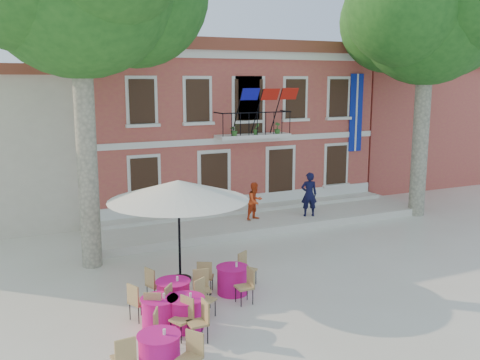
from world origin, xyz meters
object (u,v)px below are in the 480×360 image
(cafe_table_0, at_px, (160,312))
(cafe_table_1, at_px, (186,311))
(plane_tree_east, at_px, (428,16))
(cafe_table_3, at_px, (232,279))
(cafe_table_2, at_px, (159,350))
(pedestrian_navy, at_px, (309,194))
(patio_umbrella, at_px, (178,191))
(cafe_table_4, at_px, (173,294))
(pedestrian_orange, at_px, (255,201))

(cafe_table_0, distance_m, cafe_table_1, 0.62)
(plane_tree_east, relative_size, cafe_table_3, 6.07)
(cafe_table_2, xyz_separation_m, cafe_table_3, (2.99, 2.97, 0.00))
(cafe_table_0, distance_m, cafe_table_3, 2.73)
(pedestrian_navy, bearing_deg, patio_umbrella, 48.35)
(plane_tree_east, height_order, cafe_table_2, plane_tree_east)
(plane_tree_east, height_order, cafe_table_4, plane_tree_east)
(plane_tree_east, xyz_separation_m, pedestrian_orange, (-7.28, 1.28, -7.34))
(pedestrian_orange, bearing_deg, cafe_table_1, -145.30)
(plane_tree_east, distance_m, cafe_table_2, 17.74)
(cafe_table_1, bearing_deg, cafe_table_4, 86.62)
(pedestrian_navy, xyz_separation_m, cafe_table_3, (-5.92, -5.39, -0.78))
(cafe_table_1, relative_size, cafe_table_3, 1.00)
(plane_tree_east, distance_m, patio_umbrella, 13.57)
(cafe_table_0, height_order, cafe_table_4, same)
(cafe_table_1, height_order, cafe_table_2, same)
(pedestrian_navy, distance_m, cafe_table_3, 8.04)
(pedestrian_orange, bearing_deg, plane_tree_east, -28.04)
(patio_umbrella, xyz_separation_m, cafe_table_2, (-2.01, -4.51, -2.28))
(patio_umbrella, bearing_deg, plane_tree_east, 14.20)
(cafe_table_1, distance_m, cafe_table_3, 2.38)
(cafe_table_0, relative_size, cafe_table_3, 1.03)
(pedestrian_orange, xyz_separation_m, cafe_table_2, (-6.67, -8.82, -0.62))
(patio_umbrella, bearing_deg, pedestrian_navy, 29.11)
(plane_tree_east, bearing_deg, pedestrian_orange, 170.02)
(cafe_table_3, bearing_deg, cafe_table_0, -153.76)
(plane_tree_east, height_order, cafe_table_0, plane_tree_east)
(pedestrian_orange, bearing_deg, patio_umbrella, -155.35)
(cafe_table_1, bearing_deg, patio_umbrella, 73.47)
(pedestrian_navy, bearing_deg, pedestrian_orange, 7.76)
(patio_umbrella, height_order, cafe_table_0, patio_umbrella)
(plane_tree_east, xyz_separation_m, cafe_table_0, (-13.40, -5.77, -7.98))
(pedestrian_navy, relative_size, cafe_table_2, 0.98)
(plane_tree_east, bearing_deg, cafe_table_0, -156.71)
(cafe_table_0, height_order, cafe_table_1, same)
(pedestrian_navy, height_order, pedestrian_orange, pedestrian_navy)
(patio_umbrella, xyz_separation_m, pedestrian_navy, (6.91, 3.85, -1.49))
(pedestrian_navy, bearing_deg, cafe_table_4, 55.61)
(plane_tree_east, distance_m, cafe_table_3, 14.29)
(cafe_table_1, bearing_deg, pedestrian_navy, 41.28)
(cafe_table_1, height_order, cafe_table_3, same)
(pedestrian_orange, xyz_separation_m, cafe_table_1, (-5.55, -7.30, -0.62))
(plane_tree_east, bearing_deg, cafe_table_4, -159.12)
(cafe_table_0, bearing_deg, plane_tree_east, 23.29)
(pedestrian_orange, relative_size, cafe_table_4, 0.82)
(cafe_table_2, xyz_separation_m, cafe_table_4, (1.19, 2.67, 0.00))
(patio_umbrella, relative_size, cafe_table_2, 2.17)
(pedestrian_orange, relative_size, cafe_table_0, 0.78)
(pedestrian_orange, relative_size, cafe_table_2, 0.81)
(pedestrian_navy, distance_m, cafe_table_4, 9.63)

